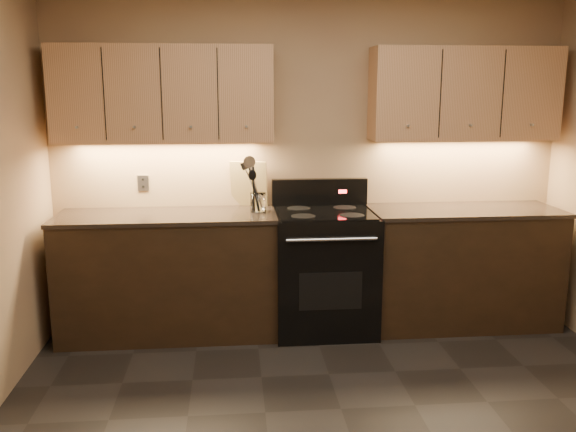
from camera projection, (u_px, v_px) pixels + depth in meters
The scene contains 13 objects.
wall_back at pixel (309, 158), 4.82m from camera, with size 4.00×0.04×2.60m, color tan.
counter_left at pixel (169, 274), 4.60m from camera, with size 1.62×0.62×0.93m.
counter_right at pixel (461, 266), 4.80m from camera, with size 1.46×0.62×0.93m.
stove at pixel (324, 269), 4.68m from camera, with size 0.76×0.68×1.14m.
upper_cab_left at pixel (164, 94), 4.47m from camera, with size 1.60×0.30×0.70m, color tan.
upper_cab_right at pixel (464, 94), 4.67m from camera, with size 1.44×0.30×0.70m, color tan.
outlet_plate at pixel (143, 183), 4.73m from camera, with size 0.09×0.01×0.12m, color #B2B5BA.
utensil_crock at pixel (258, 203), 4.58m from camera, with size 0.12×0.12×0.14m.
cutting_board at pixel (249, 184), 4.77m from camera, with size 0.29×0.02×0.36m, color tan.
black_spoon at pixel (255, 188), 4.59m from camera, with size 0.06×0.06×0.32m, color black, non-canonical shape.
black_turner at pixel (259, 188), 4.54m from camera, with size 0.08×0.08×0.34m, color black, non-canonical shape.
steel_spatula at pixel (262, 183), 4.58m from camera, with size 0.08×0.08×0.39m, color silver, non-canonical shape.
steel_skimmer at pixel (262, 184), 4.55m from camera, with size 0.09×0.09×0.40m, color silver, non-canonical shape.
Camera 1 is at (-0.61, -2.77, 1.84)m, focal length 38.00 mm.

